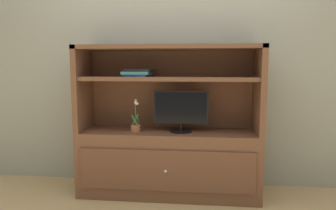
# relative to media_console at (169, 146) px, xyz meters

# --- Properties ---
(painted_rear_wall) EXTENTS (6.00, 0.10, 2.80)m
(painted_rear_wall) POSITION_rel_media_console_xyz_m (0.00, 0.34, 0.94)
(painted_rear_wall) COLOR gray
(painted_rear_wall) RESTS_ON ground_plane
(media_console) EXTENTS (1.67, 0.48, 1.39)m
(media_console) POSITION_rel_media_console_xyz_m (0.00, 0.00, 0.00)
(media_console) COLOR brown
(media_console) RESTS_ON ground_plane
(tv_monitor) EXTENTS (0.50, 0.21, 0.38)m
(tv_monitor) POSITION_rel_media_console_xyz_m (0.11, -0.03, 0.35)
(tv_monitor) COLOR black
(tv_monitor) RESTS_ON media_console
(potted_plant) EXTENTS (0.09, 0.09, 0.30)m
(potted_plant) POSITION_rel_media_console_xyz_m (-0.30, -0.06, 0.21)
(potted_plant) COLOR #B26642
(potted_plant) RESTS_ON media_console
(magazine_stack) EXTENTS (0.29, 0.29, 0.07)m
(magazine_stack) POSITION_rel_media_console_xyz_m (-0.28, -0.00, 0.69)
(magazine_stack) COLOR #2D519E
(magazine_stack) RESTS_ON media_console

